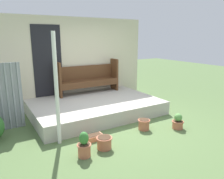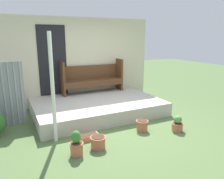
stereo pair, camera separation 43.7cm
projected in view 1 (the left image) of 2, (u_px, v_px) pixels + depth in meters
ground_plane at (120, 126)px, 5.11m from camera, size 24.00×24.00×0.00m
porch_slab at (95, 107)px, 5.95m from camera, size 3.32×2.23×0.35m
house_wall at (76, 62)px, 6.61m from camera, size 4.52×0.08×2.60m
support_post at (57, 90)px, 4.05m from camera, size 0.07×0.07×2.14m
bench at (88, 77)px, 6.65m from camera, size 1.90×0.41×1.00m
flower_pot_left at (84, 146)px, 3.77m from camera, size 0.26×0.26×0.46m
flower_pot_middle at (104, 142)px, 4.06m from camera, size 0.31×0.31×0.23m
flower_pot_right at (144, 124)px, 4.89m from camera, size 0.28×0.28×0.24m
flower_pot_far_right at (178, 122)px, 4.94m from camera, size 0.27×0.27×0.36m
planter_box_rect at (92, 138)px, 4.39m from camera, size 0.44×0.19×0.11m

